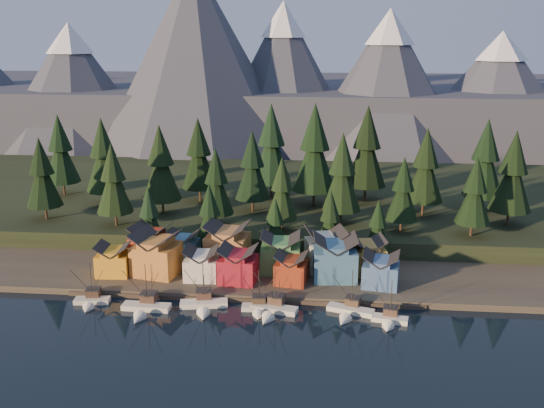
# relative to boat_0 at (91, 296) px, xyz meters

# --- Properties ---
(ground) EXTENTS (500.00, 500.00, 0.00)m
(ground) POSITION_rel_boat_0_xyz_m (33.16, -10.68, -2.08)
(ground) COLOR black
(ground) RESTS_ON ground
(shore_strip) EXTENTS (400.00, 50.00, 1.50)m
(shore_strip) POSITION_rel_boat_0_xyz_m (33.16, 29.32, -1.33)
(shore_strip) COLOR #383129
(shore_strip) RESTS_ON ground
(hillside) EXTENTS (420.00, 100.00, 6.00)m
(hillside) POSITION_rel_boat_0_xyz_m (33.16, 79.32, 0.92)
(hillside) COLOR black
(hillside) RESTS_ON ground
(dock) EXTENTS (80.00, 4.00, 1.00)m
(dock) POSITION_rel_boat_0_xyz_m (33.16, 5.82, -1.58)
(dock) COLOR #463C32
(dock) RESTS_ON ground
(mountain_ridge) EXTENTS (560.00, 190.00, 90.00)m
(mountain_ridge) POSITION_rel_boat_0_xyz_m (28.96, 202.91, 23.97)
(mountain_ridge) COLOR #4E5365
(mountain_ridge) RESTS_ON ground
(boat_0) EXTENTS (8.13, 8.70, 10.33)m
(boat_0) POSITION_rel_boat_0_xyz_m (0.00, 0.00, 0.00)
(boat_0) COLOR beige
(boat_0) RESTS_ON ground
(boat_1) EXTENTS (10.80, 11.70, 11.48)m
(boat_1) POSITION_rel_boat_0_xyz_m (12.79, -2.48, 0.01)
(boat_1) COLOR silver
(boat_1) RESTS_ON ground
(boat_2) EXTENTS (10.99, 11.66, 11.44)m
(boat_2) POSITION_rel_boat_0_xyz_m (25.13, 0.30, 0.01)
(boat_2) COLOR white
(boat_2) RESTS_ON ground
(boat_3) EXTENTS (7.83, 8.43, 9.92)m
(boat_3) POSITION_rel_boat_0_xyz_m (37.18, 0.02, -0.10)
(boat_3) COLOR beige
(boat_3) RESTS_ON ground
(boat_4) EXTENTS (10.84, 11.41, 11.34)m
(boat_4) POSITION_rel_boat_0_xyz_m (40.15, -0.73, -0.00)
(boat_4) COLOR silver
(boat_4) RESTS_ON ground
(boat_5) EXTENTS (10.61, 11.05, 10.54)m
(boat_5) POSITION_rel_boat_0_xyz_m (56.45, 0.30, -0.20)
(boat_5) COLOR silver
(boat_5) RESTS_ON ground
(boat_6) EXTENTS (7.98, 8.51, 9.98)m
(boat_6) POSITION_rel_boat_0_xyz_m (64.60, -2.89, -0.07)
(boat_6) COLOR white
(boat_6) RESTS_ON ground
(house_front_0) EXTENTS (8.13, 7.73, 7.72)m
(house_front_0) POSITION_rel_boat_0_xyz_m (0.64, 13.75, 3.48)
(house_front_0) COLOR orange
(house_front_0) RESTS_ON shore_strip
(house_front_1) EXTENTS (12.06, 11.75, 10.59)m
(house_front_1) POSITION_rel_boat_0_xyz_m (10.89, 15.10, 4.98)
(house_front_1) COLOR #B56F2E
(house_front_1) RESTS_ON shore_strip
(house_front_2) EXTENTS (7.98, 8.04, 7.59)m
(house_front_2) POSITION_rel_boat_0_xyz_m (22.13, 13.34, 3.41)
(house_front_2) COLOR silver
(house_front_2) RESTS_ON shore_strip
(house_front_3) EXTENTS (9.07, 8.70, 8.57)m
(house_front_3) POSITION_rel_boat_0_xyz_m (30.98, 12.24, 3.92)
(house_front_3) COLOR maroon
(house_front_3) RESTS_ON shore_strip
(house_front_4) EXTENTS (8.13, 8.60, 7.27)m
(house_front_4) POSITION_rel_boat_0_xyz_m (43.40, 12.88, 3.24)
(house_front_4) COLOR maroon
(house_front_4) RESTS_ON shore_strip
(house_front_5) EXTENTS (10.70, 9.87, 10.52)m
(house_front_5) POSITION_rel_boat_0_xyz_m (53.36, 16.04, 4.95)
(house_front_5) COLOR #3B6A8D
(house_front_5) RESTS_ON shore_strip
(house_front_6) EXTENTS (9.13, 8.77, 8.01)m
(house_front_6) POSITION_rel_boat_0_xyz_m (63.84, 12.67, 3.63)
(house_front_6) COLOR #3D5E90
(house_front_6) RESTS_ON shore_strip
(house_back_0) EXTENTS (10.24, 9.96, 9.65)m
(house_back_0) POSITION_rel_boat_0_xyz_m (7.20, 22.48, 4.48)
(house_back_0) COLOR maroon
(house_back_0) RESTS_ON shore_strip
(house_back_1) EXTENTS (8.25, 8.34, 8.54)m
(house_back_1) POSITION_rel_boat_0_xyz_m (15.54, 21.45, 3.90)
(house_back_1) COLOR teal
(house_back_1) RESTS_ON shore_strip
(house_back_2) EXTENTS (11.15, 10.41, 10.85)m
(house_back_2) POSITION_rel_boat_0_xyz_m (26.78, 22.73, 5.12)
(house_back_2) COLOR #A86F3B
(house_back_2) RESTS_ON shore_strip
(house_back_3) EXTENTS (9.52, 8.50, 9.52)m
(house_back_3) POSITION_rel_boat_0_xyz_m (40.32, 19.54, 4.42)
(house_back_3) COLOR #498447
(house_back_3) RESTS_ON shore_strip
(house_back_4) EXTENTS (11.08, 10.81, 10.05)m
(house_back_4) POSITION_rel_boat_0_xyz_m (51.23, 22.29, 4.70)
(house_back_4) COLOR silver
(house_back_4) RESTS_ON shore_strip
(house_back_5) EXTENTS (9.18, 9.26, 8.98)m
(house_back_5) POSITION_rel_boat_0_xyz_m (61.20, 20.43, 4.13)
(house_back_5) COLOR #A7863B
(house_back_5) RESTS_ON shore_strip
(tree_hill_0) EXTENTS (10.18, 10.18, 23.72)m
(tree_hill_0) POSITION_rel_boat_0_xyz_m (-28.84, 41.32, 16.88)
(tree_hill_0) COLOR #332319
(tree_hill_0) RESTS_ON hillside
(tree_hill_1) EXTENTS (11.62, 11.62, 27.06)m
(tree_hill_1) POSITION_rel_boat_0_xyz_m (-16.84, 57.32, 18.71)
(tree_hill_1) COLOR #332319
(tree_hill_1) RESTS_ON hillside
(tree_hill_2) EXTENTS (9.95, 9.95, 23.19)m
(tree_hill_2) POSITION_rel_boat_0_xyz_m (-6.84, 37.32, 16.59)
(tree_hill_2) COLOR #332319
(tree_hill_2) RESTS_ON hillside
(tree_hill_3) EXTENTS (11.38, 11.38, 26.52)m
(tree_hill_3) POSITION_rel_boat_0_xyz_m (3.16, 49.32, 18.42)
(tree_hill_3) COLOR #332319
(tree_hill_3) RESTS_ON hillside
(tree_hill_4) EXTENTS (11.38, 11.38, 26.50)m
(tree_hill_4) POSITION_rel_boat_0_xyz_m (11.16, 64.32, 18.41)
(tree_hill_4) COLOR #332319
(tree_hill_4) RESTS_ON hillside
(tree_hill_5) EXTENTS (9.44, 9.44, 21.98)m
(tree_hill_5) POSITION_rel_boat_0_xyz_m (21.16, 39.32, 15.93)
(tree_hill_5) COLOR #332319
(tree_hill_5) RESTS_ON hillside
(tree_hill_6) EXTENTS (10.52, 10.52, 24.52)m
(tree_hill_6) POSITION_rel_boat_0_xyz_m (29.16, 54.32, 17.32)
(tree_hill_6) COLOR #332319
(tree_hill_6) RESTS_ON hillside
(tree_hill_7) EXTENTS (8.67, 8.67, 20.20)m
(tree_hill_7) POSITION_rel_boat_0_xyz_m (39.16, 37.32, 14.96)
(tree_hill_7) COLOR #332319
(tree_hill_7) RESTS_ON hillside
(tree_hill_8) EXTENTS (13.63, 13.63, 31.75)m
(tree_hill_8) POSITION_rel_boat_0_xyz_m (47.16, 61.32, 21.28)
(tree_hill_8) COLOR #332319
(tree_hill_8) RESTS_ON hillside
(tree_hill_9) EXTENTS (11.09, 11.09, 25.83)m
(tree_hill_9) POSITION_rel_boat_0_xyz_m (55.16, 44.32, 18.04)
(tree_hill_9) COLOR #332319
(tree_hill_9) RESTS_ON hillside
(tree_hill_10) EXTENTS (13.01, 13.01, 30.31)m
(tree_hill_10) POSITION_rel_boat_0_xyz_m (63.16, 69.32, 20.49)
(tree_hill_10) COLOR #332319
(tree_hill_10) RESTS_ON hillside
(tree_hill_11) EXTENTS (8.80, 8.80, 20.51)m
(tree_hill_11) POSITION_rel_boat_0_xyz_m (71.16, 39.32, 15.13)
(tree_hill_11) COLOR #332319
(tree_hill_11) RESTS_ON hillside
(tree_hill_12) EXTENTS (11.07, 11.07, 25.78)m
(tree_hill_12) POSITION_rel_boat_0_xyz_m (79.16, 55.32, 18.01)
(tree_hill_12) COLOR #332319
(tree_hill_12) RESTS_ON hillside
(tree_hill_13) EXTENTS (9.19, 9.19, 21.41)m
(tree_hill_13) POSITION_rel_boat_0_xyz_m (89.16, 37.32, 15.62)
(tree_hill_13) COLOR #332319
(tree_hill_13) RESTS_ON hillside
(tree_hill_14) EXTENTS (11.90, 11.90, 27.73)m
(tree_hill_14) POSITION_rel_boat_0_xyz_m (97.16, 61.32, 19.08)
(tree_hill_14) COLOR #332319
(tree_hill_14) RESTS_ON hillside
(tree_hill_15) EXTENTS (13.00, 13.00, 30.28)m
(tree_hill_15) POSITION_rel_boat_0_xyz_m (33.16, 71.32, 20.47)
(tree_hill_15) COLOR #332319
(tree_hill_15) RESTS_ON hillside
(tree_hill_16) EXTENTS (11.39, 11.39, 26.54)m
(tree_hill_16) POSITION_rel_boat_0_xyz_m (-34.84, 67.32, 18.43)
(tree_hill_16) COLOR #332319
(tree_hill_16) RESTS_ON hillside
(tree_hill_17) EXTENTS (11.43, 11.43, 26.63)m
(tree_hill_17) POSITION_rel_boat_0_xyz_m (101.16, 47.32, 18.48)
(tree_hill_17) COLOR #332319
(tree_hill_17) RESTS_ON hillside
(tree_shore_0) EXTENTS (7.68, 7.68, 17.88)m
(tree_shore_0) POSITION_rel_boat_0_xyz_m (5.16, 29.32, 9.19)
(tree_shore_0) COLOR #332319
(tree_shore_0) RESTS_ON shore_strip
(tree_shore_1) EXTENTS (8.23, 8.23, 19.18)m
(tree_shore_1) POSITION_rel_boat_0_xyz_m (21.16, 29.32, 9.90)
(tree_shore_1) COLOR #332319
(tree_shore_1) RESTS_ON shore_strip
(tree_shore_2) EXTENTS (6.75, 6.75, 15.73)m
(tree_shore_2) POSITION_rel_boat_0_xyz_m (38.16, 29.32, 8.01)
(tree_shore_2) COLOR #332319
(tree_shore_2) RESTS_ON shore_strip
(tree_shore_3) EXTENTS (7.84, 7.84, 18.26)m
(tree_shore_3) POSITION_rel_boat_0_xyz_m (52.16, 29.32, 9.39)
(tree_shore_3) COLOR #332319
(tree_shore_3) RESTS_ON shore_strip
(tree_shore_4) EXTENTS (6.93, 6.93, 16.14)m
(tree_shore_4) POSITION_rel_boat_0_xyz_m (64.16, 29.32, 8.23)
(tree_shore_4) COLOR #332319
(tree_shore_4) RESTS_ON shore_strip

